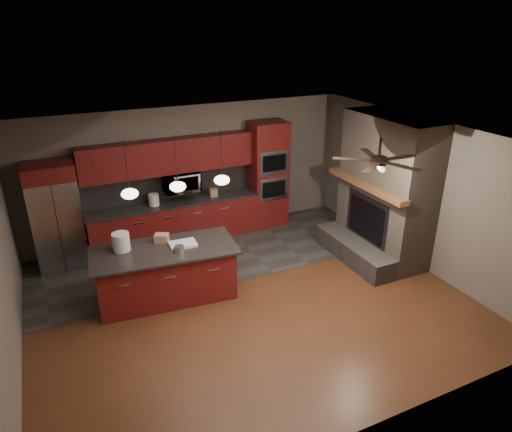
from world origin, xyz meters
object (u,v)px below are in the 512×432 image
cardboard_box (162,238)px  counter_box (213,193)px  oven_tower (268,175)px  counter_bucket (154,200)px  microwave (181,182)px  kitchen_island (166,273)px  paint_can (179,249)px  refrigerator (56,216)px  paint_tray (183,244)px  white_bucket (121,242)px

cardboard_box → counter_box: (1.56, 1.69, -0.00)m
oven_tower → counter_bucket: (-2.59, 0.01, -0.17)m
oven_tower → counter_box: oven_tower is taller
microwave → kitchen_island: bearing=-114.4°
paint_can → counter_bucket: bearing=86.8°
oven_tower → refrigerator: bearing=-179.0°
kitchen_island → counter_bucket: bearing=86.4°
microwave → paint_tray: bearing=-106.5°
paint_can → counter_box: counter_box is taller
oven_tower → counter_box: 1.33m
paint_tray → cardboard_box: 0.40m
refrigerator → paint_can: (1.72, -2.15, -0.05)m
white_bucket → paint_tray: 1.00m
paint_can → counter_bucket: size_ratio=0.68×
cardboard_box → kitchen_island: bearing=-69.4°
white_bucket → counter_bucket: (0.95, 1.76, -0.05)m
counter_bucket → paint_tray: bearing=-90.1°
white_bucket → paint_tray: (0.95, -0.26, -0.13)m
paint_tray → paint_can: bearing=-116.6°
white_bucket → refrigerator: bearing=118.0°
white_bucket → counter_box: 2.80m
paint_can → cardboard_box: 0.52m
white_bucket → cardboard_box: size_ratio=1.34×
refrigerator → paint_tray: size_ratio=4.60×
microwave → counter_bucket: bearing=-175.3°
white_bucket → counter_box: bearing=37.5°
counter_bucket → microwave: bearing=4.7°
microwave → white_bucket: bearing=-130.9°
refrigerator → paint_tray: 2.67m
counter_bucket → counter_box: counter_bucket is taller
kitchen_island → cardboard_box: bearing=87.6°
microwave → refrigerator: size_ratio=0.36×
oven_tower → refrigerator: size_ratio=1.16×
microwave → counter_box: microwave is taller
paint_can → kitchen_island: bearing=133.2°
microwave → white_bucket: (-1.57, -1.81, -0.23)m
cardboard_box → paint_tray: bearing=-15.4°
paint_can → paint_tray: paint_can is taller
microwave → refrigerator: (-2.46, -0.13, -0.27)m
paint_can → oven_tower: bearing=39.3°
kitchen_island → paint_can: bearing=-41.2°
white_bucket → cardboard_box: 0.67m
paint_tray → cardboard_box: (-0.28, 0.28, 0.05)m
paint_tray → counter_bucket: size_ratio=1.85×
paint_can → paint_tray: bearing=60.2°
counter_box → paint_tray: bearing=-118.7°
oven_tower → paint_can: oven_tower is taller
kitchen_island → cardboard_box: (0.04, 0.28, 0.53)m
microwave → cardboard_box: 2.02m
refrigerator → kitchen_island: 2.52m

